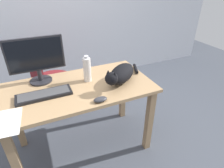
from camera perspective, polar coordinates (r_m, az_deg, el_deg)
ground_plane at (r=2.16m, az=-8.32°, el=-17.93°), size 8.00×8.00×0.00m
back_wall at (r=3.00m, az=-19.71°, el=22.91°), size 6.00×0.04×2.60m
desk at (r=1.75m, az=-9.83°, el=-4.04°), size 1.32×0.69×0.75m
office_chair at (r=2.51m, az=-18.17°, el=-0.66°), size 0.50×0.48×0.89m
monitor at (r=1.77m, az=-22.04°, el=7.17°), size 0.48×0.20×0.41m
keyboard at (r=1.63m, az=-19.94°, el=-3.05°), size 0.44×0.15×0.03m
cat at (r=1.70m, az=2.75°, el=3.10°), size 0.50×0.41×0.20m
computer_mouse at (r=1.47m, az=-3.58°, el=-4.72°), size 0.11×0.06×0.04m
paper_sheet at (r=1.47m, az=-30.03°, el=-10.19°), size 0.24×0.31×0.00m
water_bottle at (r=1.72m, az=-7.59°, el=4.42°), size 0.07×0.07×0.25m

